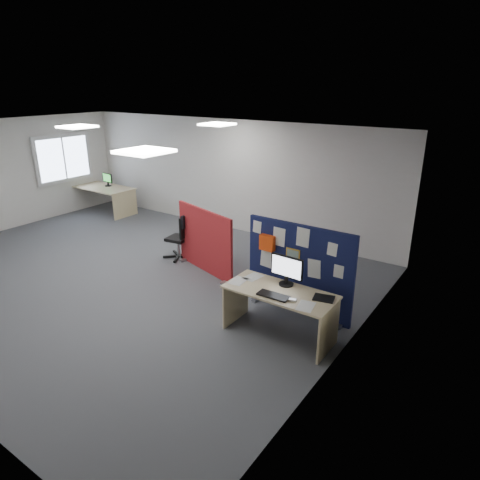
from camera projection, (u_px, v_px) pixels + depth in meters
The scene contains 17 objects.
floor at pixel (121, 274), 8.31m from camera, with size 9.00×9.00×0.00m, color #4B4D52.
ceiling at pixel (106, 132), 7.37m from camera, with size 9.00×7.00×0.02m, color white.
wall_back at pixel (227, 175), 10.54m from camera, with size 9.00×0.02×2.70m, color silver.
wall_right at pixel (349, 263), 5.44m from camera, with size 0.02×7.00×2.70m, color silver.
window at pixel (64, 158), 11.67m from camera, with size 0.06×1.70×1.30m.
ceiling_lights at pixel (148, 132), 7.71m from camera, with size 4.10×4.10×0.04m.
navy_divider at pixel (298, 269), 6.71m from camera, with size 1.81×0.30×1.49m.
main_desk at pixel (281, 301), 6.16m from camera, with size 1.60×0.71×0.73m.
monitor_main at pixel (287, 269), 6.16m from camera, with size 0.52×0.21×0.45m.
keyboard at pixel (273, 296), 5.90m from camera, with size 0.45×0.18×0.03m, color black.
mouse at pixel (292, 300), 5.78m from camera, with size 0.10×0.06×0.03m, color #9F9FA4.
paper_tray at pixel (324, 298), 5.85m from camera, with size 0.28×0.22×0.01m, color black.
red_divider at pixel (205, 241), 8.26m from camera, with size 1.63×0.51×1.26m.
second_desk at pixel (105, 193), 12.13m from camera, with size 1.77×0.89×0.73m.
monitor_second at pixel (107, 179), 12.08m from camera, with size 0.40×0.18×0.37m.
office_chair at pixel (182, 234), 8.87m from camera, with size 0.64×0.64×0.97m.
desk_papers at pixel (264, 287), 6.17m from camera, with size 1.42×0.69×0.00m.
Camera 1 is at (6.20, -4.90, 3.52)m, focal length 32.00 mm.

